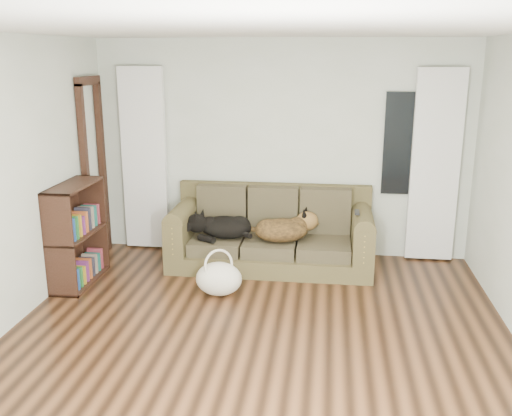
# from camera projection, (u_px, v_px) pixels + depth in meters

# --- Properties ---
(floor) EXTENTS (5.00, 5.00, 0.00)m
(floor) POSITION_uv_depth(u_px,v_px,m) (254.00, 349.00, 4.84)
(floor) COLOR black
(floor) RESTS_ON ground
(ceiling) EXTENTS (5.00, 5.00, 0.00)m
(ceiling) POSITION_uv_depth(u_px,v_px,m) (254.00, 28.00, 4.15)
(ceiling) COLOR white
(ceiling) RESTS_ON ground
(wall_back) EXTENTS (4.50, 0.04, 2.60)m
(wall_back) POSITION_uv_depth(u_px,v_px,m) (282.00, 149.00, 6.89)
(wall_back) COLOR silver
(wall_back) RESTS_ON ground
(curtain_left) EXTENTS (0.55, 0.08, 2.25)m
(curtain_left) POSITION_uv_depth(u_px,v_px,m) (144.00, 160.00, 7.06)
(curtain_left) COLOR white
(curtain_left) RESTS_ON ground
(curtain_right) EXTENTS (0.55, 0.08, 2.25)m
(curtain_right) POSITION_uv_depth(u_px,v_px,m) (435.00, 167.00, 6.62)
(curtain_right) COLOR white
(curtain_right) RESTS_ON ground
(window_pane) EXTENTS (0.50, 0.03, 1.20)m
(window_pane) POSITION_uv_depth(u_px,v_px,m) (405.00, 144.00, 6.65)
(window_pane) COLOR black
(window_pane) RESTS_ON wall_back
(door_casing) EXTENTS (0.07, 0.60, 2.10)m
(door_casing) POSITION_uv_depth(u_px,v_px,m) (94.00, 172.00, 6.80)
(door_casing) COLOR black
(door_casing) RESTS_ON ground
(sofa) EXTENTS (2.33, 1.01, 0.95)m
(sofa) POSITION_uv_depth(u_px,v_px,m) (271.00, 229.00, 6.62)
(sofa) COLOR brown
(sofa) RESTS_ON floor
(dog_black_lab) EXTENTS (0.65, 0.48, 0.26)m
(dog_black_lab) POSITION_uv_depth(u_px,v_px,m) (223.00, 227.00, 6.61)
(dog_black_lab) COLOR black
(dog_black_lab) RESTS_ON sofa
(dog_shepherd) EXTENTS (0.72, 0.58, 0.28)m
(dog_shepherd) POSITION_uv_depth(u_px,v_px,m) (284.00, 228.00, 6.51)
(dog_shepherd) COLOR black
(dog_shepherd) RESTS_ON sofa
(tv_remote) EXTENTS (0.06, 0.20, 0.02)m
(tv_remote) POSITION_uv_depth(u_px,v_px,m) (357.00, 212.00, 6.28)
(tv_remote) COLOR black
(tv_remote) RESTS_ON sofa
(tote_bag) EXTENTS (0.57, 0.51, 0.35)m
(tote_bag) POSITION_uv_depth(u_px,v_px,m) (219.00, 280.00, 5.88)
(tote_bag) COLOR beige
(tote_bag) RESTS_ON floor
(bookshelf) EXTENTS (0.35, 0.89, 1.10)m
(bookshelf) POSITION_uv_depth(u_px,v_px,m) (77.00, 238.00, 6.14)
(bookshelf) COLOR black
(bookshelf) RESTS_ON floor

